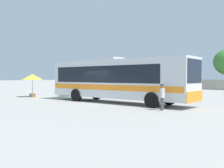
# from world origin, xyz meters

# --- Properties ---
(ground_plane) EXTENTS (300.00, 300.00, 0.00)m
(ground_plane) POSITION_xyz_m (0.00, 10.00, 0.00)
(ground_plane) COLOR #A3A099
(coach_bus_silver_orange) EXTENTS (12.66, 4.27, 3.58)m
(coach_bus_silver_orange) POSITION_xyz_m (0.61, 0.84, 1.91)
(coach_bus_silver_orange) COLOR silver
(coach_bus_silver_orange) RESTS_ON ground_plane
(attendant_by_bus_door) EXTENTS (0.37, 0.37, 1.59)m
(attendant_by_bus_door) POSITION_xyz_m (5.89, -0.31, 0.91)
(attendant_by_bus_door) COLOR #38383D
(attendant_by_bus_door) RESTS_ON ground_plane
(vendor_umbrella_near_gate_yellow) EXTENTS (2.04, 2.04, 2.32)m
(vendor_umbrella_near_gate_yellow) POSITION_xyz_m (-9.21, -1.51, 1.98)
(vendor_umbrella_near_gate_yellow) COLOR gray
(vendor_umbrella_near_gate_yellow) RESTS_ON ground_plane
(vendor_umbrella_secondary_green) EXTENTS (2.58, 2.58, 2.31)m
(vendor_umbrella_secondary_green) POSITION_xyz_m (-7.24, 2.43, 1.93)
(vendor_umbrella_secondary_green) COLOR gray
(vendor_umbrella_secondary_green) RESTS_ON ground_plane
(parked_car_leftmost_red) EXTENTS (4.53, 2.23, 1.44)m
(parked_car_leftmost_red) POSITION_xyz_m (-13.73, 22.94, 0.77)
(parked_car_leftmost_red) COLOR red
(parked_car_leftmost_red) RESTS_ON ground_plane
(parked_car_second_red) EXTENTS (4.38, 2.11, 1.52)m
(parked_car_second_red) POSITION_xyz_m (-8.32, 23.08, 0.80)
(parked_car_second_red) COLOR red
(parked_car_second_red) RESTS_ON ground_plane
(roadside_tree_left) EXTENTS (3.31, 3.31, 4.85)m
(roadside_tree_left) POSITION_xyz_m (-14.87, 32.06, 3.43)
(roadside_tree_left) COLOR brown
(roadside_tree_left) RESTS_ON ground_plane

